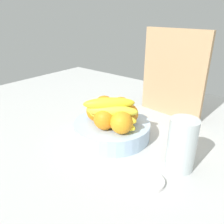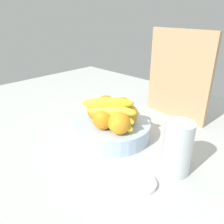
% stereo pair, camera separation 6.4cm
% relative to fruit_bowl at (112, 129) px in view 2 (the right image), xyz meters
% --- Properties ---
extents(ground_plane, '(1.80, 1.40, 0.03)m').
position_rel_fruit_bowl_xyz_m(ground_plane, '(-0.03, -0.01, -0.04)').
color(ground_plane, '#B1B4B1').
extents(fruit_bowl, '(0.27, 0.27, 0.06)m').
position_rel_fruit_bowl_xyz_m(fruit_bowl, '(0.00, 0.00, 0.00)').
color(fruit_bowl, '#A8C3E0').
rests_on(fruit_bowl, ground_plane).
extents(orange_front_left, '(0.07, 0.07, 0.07)m').
position_rel_fruit_bowl_xyz_m(orange_front_left, '(-0.07, 0.03, 0.07)').
color(orange_front_left, orange).
rests_on(orange_front_left, fruit_bowl).
extents(orange_front_right, '(0.07, 0.07, 0.07)m').
position_rel_fruit_bowl_xyz_m(orange_front_right, '(-0.05, -0.02, 0.07)').
color(orange_front_right, orange).
rests_on(orange_front_right, fruit_bowl).
extents(orange_center, '(0.07, 0.07, 0.07)m').
position_rel_fruit_bowl_xyz_m(orange_center, '(0.01, -0.05, 0.07)').
color(orange_center, orange).
rests_on(orange_center, fruit_bowl).
extents(orange_back_left, '(0.07, 0.07, 0.07)m').
position_rel_fruit_bowl_xyz_m(orange_back_left, '(0.07, -0.04, 0.07)').
color(orange_back_left, orange).
rests_on(orange_back_left, fruit_bowl).
extents(orange_back_right, '(0.07, 0.07, 0.07)m').
position_rel_fruit_bowl_xyz_m(orange_back_right, '(0.05, 0.03, 0.07)').
color(orange_back_right, orange).
rests_on(orange_back_right, fruit_bowl).
extents(orange_top_stack, '(0.07, 0.07, 0.07)m').
position_rel_fruit_bowl_xyz_m(orange_top_stack, '(-0.01, 0.06, 0.07)').
color(orange_top_stack, orange).
rests_on(orange_top_stack, fruit_bowl).
extents(banana_bunch, '(0.18, 0.15, 0.11)m').
position_rel_fruit_bowl_xyz_m(banana_bunch, '(0.03, -0.03, 0.08)').
color(banana_bunch, yellow).
rests_on(banana_bunch, fruit_bowl).
extents(cutting_board, '(0.28, 0.04, 0.36)m').
position_rel_fruit_bowl_xyz_m(cutting_board, '(0.07, 0.31, 0.15)').
color(cutting_board, tan).
rests_on(cutting_board, ground_plane).
extents(thermos_tumbler, '(0.08, 0.08, 0.16)m').
position_rel_fruit_bowl_xyz_m(thermos_tumbler, '(0.26, -0.01, 0.05)').
color(thermos_tumbler, '#B5C0C1').
rests_on(thermos_tumbler, ground_plane).
extents(jar_lid, '(0.08, 0.08, 0.01)m').
position_rel_fruit_bowl_xyz_m(jar_lid, '(0.23, -0.13, -0.02)').
color(jar_lid, white).
rests_on(jar_lid, ground_plane).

